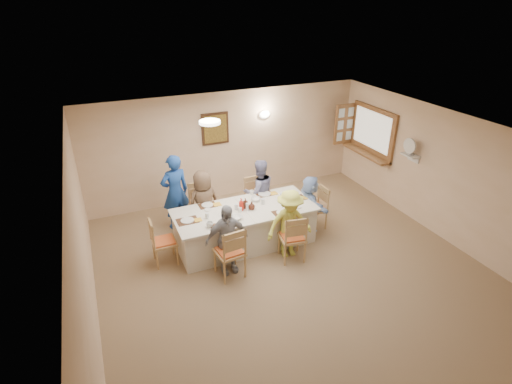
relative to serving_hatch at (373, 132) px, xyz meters
name	(u,v)px	position (x,y,z in m)	size (l,w,h in m)	color
ground	(299,277)	(-3.21, -2.40, -1.50)	(7.00, 7.00, 0.00)	brown
room_walls	(303,200)	(-3.21, -2.40, 0.01)	(7.00, 7.00, 7.00)	beige
wall_picture	(215,129)	(-3.51, 1.06, 0.20)	(0.62, 0.05, 0.72)	#382213
wall_sconce	(265,114)	(-2.31, 1.04, 0.40)	(0.26, 0.09, 0.18)	white
ceiling_light	(210,122)	(-4.21, -0.90, 0.97)	(0.36, 0.36, 0.05)	white
serving_hatch	(373,132)	(0.00, 0.00, 0.00)	(0.06, 1.50, 1.15)	brown
hatch_sill	(366,153)	(-0.12, 0.00, -0.53)	(0.30, 1.50, 0.05)	brown
shutter_door	(345,124)	(-0.26, 0.76, 0.00)	(0.55, 0.04, 1.00)	brown
fan_shelf	(410,155)	(-0.08, -1.35, -0.10)	(0.22, 0.36, 0.03)	white
desk_fan	(411,149)	(-0.11, -1.35, 0.05)	(0.30, 0.30, 0.28)	#A5A5A8
dining_table	(245,226)	(-3.66, -1.05, -1.12)	(2.67, 1.13, 0.76)	silver
chair_back_left	(203,208)	(-4.26, -0.25, -1.00)	(0.48, 0.48, 1.01)	tan
chair_back_right	(257,199)	(-3.06, -0.25, -1.03)	(0.45, 0.45, 0.93)	tan
chair_front_left	(230,251)	(-4.26, -1.85, -1.01)	(0.47, 0.47, 0.98)	tan
chair_front_right	(292,236)	(-3.06, -1.85, -1.03)	(0.45, 0.45, 0.95)	tan
chair_left_end	(164,241)	(-5.21, -1.05, -1.05)	(0.43, 0.43, 0.91)	tan
chair_right_end	(315,208)	(-2.11, -1.05, -1.05)	(0.43, 0.43, 0.90)	tan
diner_back_left	(204,203)	(-4.26, -0.37, -0.82)	(0.74, 0.56, 1.36)	brown
diner_back_right	(259,192)	(-3.06, -0.37, -0.80)	(0.69, 0.55, 1.40)	#797AA5
diner_front_left	(227,239)	(-4.26, -1.73, -0.85)	(0.77, 0.33, 1.30)	#9D9FA7
diner_front_right	(289,224)	(-3.06, -1.73, -0.83)	(0.89, 0.55, 1.33)	#DDE356
diner_right_end	(310,203)	(-2.24, -1.05, -0.91)	(0.46, 1.12, 1.18)	#97B7E9
caregiver	(175,192)	(-4.71, 0.10, -0.70)	(0.64, 0.48, 1.60)	#1D49A6
placemat_fl	(222,226)	(-4.26, -1.47, -0.74)	(0.38, 0.28, 0.01)	#472B19
plate_fl	(222,226)	(-4.26, -1.47, -0.73)	(0.23, 0.23, 0.01)	white
napkin_fl	(232,225)	(-4.08, -1.52, -0.73)	(0.14, 0.14, 0.01)	yellow
placemat_fr	(283,213)	(-3.06, -1.47, -0.74)	(0.37, 0.28, 0.01)	#472B19
plate_fr	(283,212)	(-3.06, -1.47, -0.73)	(0.25, 0.25, 0.02)	white
napkin_fr	(293,212)	(-2.88, -1.52, -0.73)	(0.15, 0.15, 0.01)	yellow
placemat_bl	(207,205)	(-4.26, -0.63, -0.74)	(0.33, 0.25, 0.01)	#472B19
plate_bl	(207,205)	(-4.26, -0.63, -0.73)	(0.22, 0.22, 0.01)	white
napkin_bl	(217,204)	(-4.08, -0.68, -0.73)	(0.15, 0.15, 0.01)	yellow
placemat_br	(264,194)	(-3.06, -0.63, -0.74)	(0.33, 0.24, 0.01)	#472B19
plate_br	(264,194)	(-3.06, -0.63, -0.73)	(0.25, 0.25, 0.02)	white
napkin_br	(273,193)	(-2.88, -0.68, -0.73)	(0.15, 0.15, 0.01)	yellow
placemat_le	(187,221)	(-4.76, -1.05, -0.74)	(0.38, 0.28, 0.01)	#472B19
plate_le	(187,220)	(-4.76, -1.05, -0.73)	(0.24, 0.24, 0.01)	white
napkin_le	(198,220)	(-4.58, -1.10, -0.73)	(0.13, 0.13, 0.01)	yellow
placemat_re	(297,198)	(-2.54, -1.05, -0.74)	(0.34, 0.25, 0.01)	#472B19
plate_re	(297,198)	(-2.54, -1.05, -0.73)	(0.22, 0.22, 0.01)	white
napkin_re	(306,197)	(-2.36, -1.10, -0.73)	(0.13, 0.13, 0.01)	yellow
teacup_a	(210,225)	(-4.46, -1.40, -0.69)	(0.14, 0.14, 0.10)	white
teacup_b	(252,192)	(-3.30, -0.53, -0.70)	(0.12, 0.12, 0.09)	white
bowl_a	(237,217)	(-3.93, -1.32, -0.71)	(0.27, 0.27, 0.05)	white
bowl_b	(256,199)	(-3.34, -0.81, -0.71)	(0.24, 0.24, 0.06)	white
condiment_ketchup	(241,204)	(-3.74, -1.06, -0.62)	(0.10, 0.10, 0.25)	red
condiment_brown	(245,203)	(-3.63, -1.01, -0.64)	(0.11, 0.11, 0.20)	#441E12
condiment_malt	(252,206)	(-3.54, -1.10, -0.66)	(0.15, 0.15, 0.16)	#441E12
drinking_glass	(236,207)	(-3.81, -1.00, -0.68)	(0.07, 0.07, 0.10)	silver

